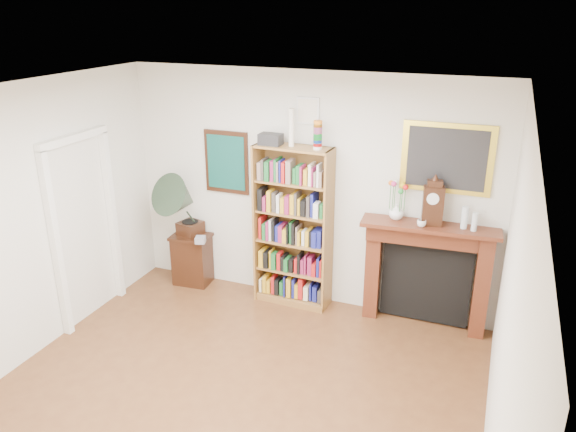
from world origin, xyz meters
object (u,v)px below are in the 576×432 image
object	(u,v)px
cd_stack	(200,240)
bottle_right	(475,222)
teacup	(421,223)
side_cabinet	(192,259)
fireplace	(427,265)
mantel_clock	(433,204)
bookshelf	(293,218)
flower_vase	(396,212)
gramophone	(182,201)
bottle_left	(465,218)

from	to	relation	value
cd_stack	bottle_right	bearing A→B (deg)	3.25
teacup	side_cabinet	bearing A→B (deg)	178.86
teacup	fireplace	bearing A→B (deg)	60.95
mantel_clock	bottle_right	size ratio (longest dim) A/B	2.51
bookshelf	bottle_right	xyz separation A→B (m)	(2.02, 0.01, 0.24)
fireplace	cd_stack	xyz separation A→B (m)	(-2.75, -0.25, -0.03)
cd_stack	teacup	size ratio (longest dim) A/B	1.24
side_cabinet	mantel_clock	xyz separation A→B (m)	(2.99, 0.03, 1.15)
flower_vase	teacup	distance (m)	0.32
gramophone	teacup	size ratio (longest dim) A/B	9.19
fireplace	gramophone	bearing A→B (deg)	179.65
side_cabinet	bottle_left	size ratio (longest dim) A/B	2.80
teacup	bottle_left	size ratio (longest dim) A/B	0.40
bookshelf	fireplace	distance (m)	1.62
gramophone	mantel_clock	distance (m)	3.03
side_cabinet	flower_vase	size ratio (longest dim) A/B	3.92
flower_vase	side_cabinet	bearing A→B (deg)	-178.54
bookshelf	fireplace	world-z (taller)	bookshelf
fireplace	bottle_left	bearing A→B (deg)	-9.63
gramophone	flower_vase	size ratio (longest dim) A/B	5.18
gramophone	flower_vase	bearing A→B (deg)	16.58
gramophone	cd_stack	distance (m)	0.53
flower_vase	bottle_left	distance (m)	0.72
teacup	bottle_left	world-z (taller)	bottle_left
gramophone	bottle_left	bearing A→B (deg)	15.65
bookshelf	teacup	xyz separation A→B (m)	(1.50, -0.07, 0.18)
fireplace	mantel_clock	world-z (taller)	mantel_clock
fireplace	teacup	distance (m)	0.57
bookshelf	bottle_right	distance (m)	2.04
fireplace	teacup	xyz separation A→B (m)	(-0.08, -0.15, 0.54)
mantel_clock	flower_vase	world-z (taller)	mantel_clock
bottle_left	mantel_clock	bearing A→B (deg)	-174.93
bookshelf	mantel_clock	xyz separation A→B (m)	(1.59, 0.01, 0.39)
mantel_clock	teacup	world-z (taller)	mantel_clock
bookshelf	gramophone	distance (m)	1.43
bookshelf	cd_stack	world-z (taller)	bookshelf
cd_stack	bookshelf	bearing A→B (deg)	8.47
bookshelf	flower_vase	size ratio (longest dim) A/B	13.19
mantel_clock	bottle_right	world-z (taller)	mantel_clock
bookshelf	flower_vase	xyz separation A→B (m)	(1.20, 0.05, 0.23)
side_cabinet	cd_stack	xyz separation A→B (m)	(0.23, -0.16, 0.38)
side_cabinet	fireplace	world-z (taller)	fireplace
fireplace	flower_vase	distance (m)	0.70
fireplace	bottle_left	distance (m)	0.71
fireplace	bookshelf	bearing A→B (deg)	178.60
fireplace	teacup	size ratio (longest dim) A/B	15.44
fireplace	side_cabinet	bearing A→B (deg)	177.65
bookshelf	side_cabinet	size ratio (longest dim) A/B	3.37
mantel_clock	gramophone	bearing A→B (deg)	170.56
cd_stack	bottle_left	world-z (taller)	bottle_left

